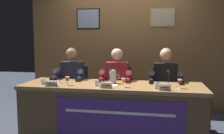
% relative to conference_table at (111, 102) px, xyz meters
% --- Properties ---
extents(ground_plane, '(12.00, 12.00, 0.00)m').
position_rel_conference_table_xyz_m(ground_plane, '(-0.00, 0.11, -0.49)').
color(ground_plane, '#383D4C').
extents(wall_back_panelled, '(3.81, 0.14, 2.60)m').
position_rel_conference_table_xyz_m(wall_back_panelled, '(-0.01, 1.48, 0.81)').
color(wall_back_panelled, brown).
rests_on(wall_back_panelled, ground_plane).
extents(conference_table, '(2.61, 0.82, 0.73)m').
position_rel_conference_table_xyz_m(conference_table, '(0.00, 0.00, 0.00)').
color(conference_table, olive).
rests_on(conference_table, ground_plane).
extents(chair_left, '(0.44, 0.44, 0.92)m').
position_rel_conference_table_xyz_m(chair_left, '(-0.77, 0.70, -0.04)').
color(chair_left, black).
rests_on(chair_left, ground_plane).
extents(panelist_left, '(0.51, 0.48, 1.24)m').
position_rel_conference_table_xyz_m(panelist_left, '(-0.77, 0.50, 0.23)').
color(panelist_left, black).
rests_on(panelist_left, ground_plane).
extents(nameplate_left, '(0.19, 0.06, 0.08)m').
position_rel_conference_table_xyz_m(nameplate_left, '(-0.79, -0.22, 0.28)').
color(nameplate_left, white).
rests_on(nameplate_left, conference_table).
extents(juice_glass_left, '(0.06, 0.06, 0.12)m').
position_rel_conference_table_xyz_m(juice_glass_left, '(-0.61, -0.10, 0.33)').
color(juice_glass_left, white).
rests_on(juice_glass_left, conference_table).
extents(water_cup_left, '(0.06, 0.06, 0.08)m').
position_rel_conference_table_xyz_m(water_cup_left, '(-0.98, -0.09, 0.28)').
color(water_cup_left, silver).
rests_on(water_cup_left, conference_table).
extents(microphone_left, '(0.06, 0.17, 0.22)m').
position_rel_conference_table_xyz_m(microphone_left, '(-0.82, 0.04, 0.31)').
color(microphone_left, black).
rests_on(microphone_left, conference_table).
extents(chair_center, '(0.44, 0.44, 0.92)m').
position_rel_conference_table_xyz_m(chair_center, '(-0.00, 0.70, -0.04)').
color(chair_center, black).
rests_on(chair_center, ground_plane).
extents(panelist_center, '(0.51, 0.48, 1.24)m').
position_rel_conference_table_xyz_m(panelist_center, '(-0.00, 0.50, 0.23)').
color(panelist_center, black).
rests_on(panelist_center, ground_plane).
extents(nameplate_center, '(0.16, 0.06, 0.08)m').
position_rel_conference_table_xyz_m(nameplate_center, '(-0.03, -0.20, 0.28)').
color(nameplate_center, white).
rests_on(nameplate_center, conference_table).
extents(juice_glass_center, '(0.06, 0.06, 0.12)m').
position_rel_conference_table_xyz_m(juice_glass_center, '(0.19, -0.09, 0.33)').
color(juice_glass_center, white).
rests_on(juice_glass_center, conference_table).
extents(water_cup_center, '(0.06, 0.06, 0.08)m').
position_rel_conference_table_xyz_m(water_cup_center, '(-0.19, -0.07, 0.28)').
color(water_cup_center, silver).
rests_on(water_cup_center, conference_table).
extents(microphone_center, '(0.06, 0.17, 0.22)m').
position_rel_conference_table_xyz_m(microphone_center, '(-0.04, 0.08, 0.31)').
color(microphone_center, black).
rests_on(microphone_center, conference_table).
extents(chair_right, '(0.44, 0.44, 0.92)m').
position_rel_conference_table_xyz_m(chair_right, '(0.77, 0.70, -0.04)').
color(chair_right, black).
rests_on(chair_right, ground_plane).
extents(panelist_right, '(0.51, 0.48, 1.24)m').
position_rel_conference_table_xyz_m(panelist_right, '(0.77, 0.50, 0.23)').
color(panelist_right, black).
rests_on(panelist_right, ground_plane).
extents(nameplate_right, '(0.16, 0.06, 0.08)m').
position_rel_conference_table_xyz_m(nameplate_right, '(0.73, -0.20, 0.28)').
color(nameplate_right, white).
rests_on(nameplate_right, conference_table).
extents(juice_glass_right, '(0.06, 0.06, 0.12)m').
position_rel_conference_table_xyz_m(juice_glass_right, '(0.93, -0.04, 0.33)').
color(juice_glass_right, white).
rests_on(juice_glass_right, conference_table).
extents(water_cup_right, '(0.06, 0.06, 0.08)m').
position_rel_conference_table_xyz_m(water_cup_right, '(0.62, -0.11, 0.28)').
color(water_cup_right, silver).
rests_on(water_cup_right, conference_table).
extents(microphone_right, '(0.06, 0.17, 0.22)m').
position_rel_conference_table_xyz_m(microphone_right, '(0.79, 0.04, 0.31)').
color(microphone_right, black).
rests_on(microphone_right, conference_table).
extents(water_pitcher_central, '(0.15, 0.10, 0.21)m').
position_rel_conference_table_xyz_m(water_pitcher_central, '(-0.01, 0.18, 0.33)').
color(water_pitcher_central, silver).
rests_on(water_pitcher_central, conference_table).
extents(document_stack_center, '(0.22, 0.17, 0.01)m').
position_rel_conference_table_xyz_m(document_stack_center, '(-0.00, -0.05, 0.25)').
color(document_stack_center, white).
rests_on(document_stack_center, conference_table).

